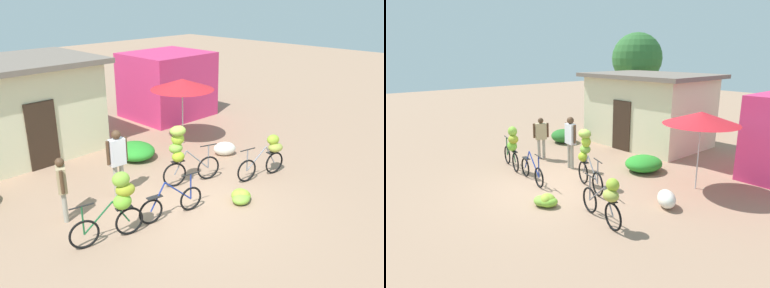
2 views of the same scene
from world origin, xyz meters
TOP-DOWN VIEW (x-y plane):
  - ground_plane at (0.00, 0.00)m, footprint 60.00×60.00m
  - building_low at (-1.50, 6.23)m, footprint 5.05×3.78m
  - tree_behind_building at (-4.67, 9.14)m, footprint 2.66×2.66m
  - hedge_bush_front_left at (-3.97, 3.59)m, footprint 1.15×1.07m
  - hedge_bush_front_right at (0.77, 3.22)m, footprint 1.17×1.29m
  - market_umbrella at (2.75, 3.13)m, footprint 2.11×2.11m
  - bicycle_leftmost at (-2.14, -0.02)m, footprint 1.58×0.56m
  - bicycle_near_pile at (-0.80, -0.16)m, footprint 1.66×0.37m
  - bicycle_center_loaded at (0.52, 0.87)m, footprint 1.62×0.67m
  - bicycle_by_shop at (2.66, -0.43)m, footprint 1.64×0.59m
  - banana_pile_on_ground at (0.91, -0.85)m, footprint 0.72×0.65m
  - produce_sack at (2.95, 1.43)m, footprint 0.82×0.78m
  - person_vendor at (-2.60, 1.45)m, footprint 0.35×0.53m
  - person_bystander at (-1.03, 1.55)m, footprint 0.58×0.24m

SIDE VIEW (x-z plane):
  - ground_plane at x=0.00m, z-range 0.00..0.00m
  - banana_pile_on_ground at x=0.91m, z-range -0.02..0.30m
  - produce_sack at x=2.95m, z-range 0.00..0.44m
  - hedge_bush_front_right at x=0.77m, z-range 0.00..0.51m
  - hedge_bush_front_left at x=-3.97m, z-range 0.00..0.58m
  - bicycle_near_pile at x=-0.80m, z-range -0.14..0.82m
  - bicycle_by_shop at x=2.66m, z-range 0.09..1.27m
  - bicycle_leftmost at x=-2.14m, z-range 0.12..1.63m
  - person_vendor at x=-2.60m, z-range 0.16..1.70m
  - bicycle_center_loaded at x=0.52m, z-range 0.15..1.84m
  - person_bystander at x=-1.03m, z-range 0.21..1.98m
  - building_low at x=-1.50m, z-range 0.02..3.00m
  - market_umbrella at x=2.75m, z-range 0.95..3.19m
  - tree_behind_building at x=-4.67m, z-range 1.09..5.96m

